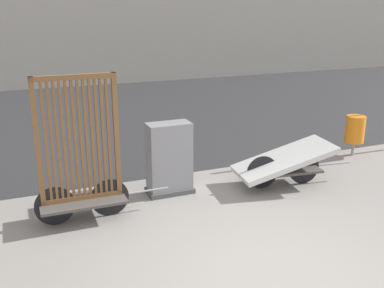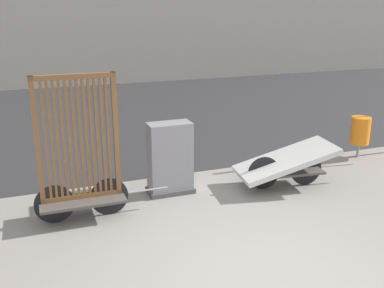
{
  "view_description": "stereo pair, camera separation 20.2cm",
  "coord_description": "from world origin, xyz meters",
  "px_view_note": "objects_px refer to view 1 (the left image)",
  "views": [
    {
      "loc": [
        -2.56,
        -3.89,
        3.03
      ],
      "look_at": [
        0.0,
        2.28,
        0.97
      ],
      "focal_mm": 42.0,
      "sensor_mm": 36.0,
      "label": 1
    },
    {
      "loc": [
        -2.37,
        -3.96,
        3.03
      ],
      "look_at": [
        0.0,
        2.28,
        0.97
      ],
      "focal_mm": 42.0,
      "sensor_mm": 36.0,
      "label": 2
    }
  ],
  "objects_px": {
    "utility_cabinet": "(169,161)",
    "bike_cart_with_bedframe": "(81,168)",
    "trash_bin": "(355,129)",
    "bike_cart_with_mattress": "(284,162)"
  },
  "relations": [
    {
      "from": "bike_cart_with_bedframe",
      "to": "utility_cabinet",
      "type": "xyz_separation_m",
      "value": [
        1.51,
        0.46,
        -0.25
      ]
    },
    {
      "from": "bike_cart_with_bedframe",
      "to": "bike_cart_with_mattress",
      "type": "bearing_deg",
      "value": 0.66
    },
    {
      "from": "bike_cart_with_bedframe",
      "to": "trash_bin",
      "type": "distance_m",
      "value": 5.82
    },
    {
      "from": "utility_cabinet",
      "to": "bike_cart_with_bedframe",
      "type": "bearing_deg",
      "value": -162.87
    },
    {
      "from": "bike_cart_with_mattress",
      "to": "trash_bin",
      "type": "bearing_deg",
      "value": 27.65
    },
    {
      "from": "bike_cart_with_bedframe",
      "to": "bike_cart_with_mattress",
      "type": "xyz_separation_m",
      "value": [
        3.45,
        -0.0,
        -0.38
      ]
    },
    {
      "from": "bike_cart_with_bedframe",
      "to": "utility_cabinet",
      "type": "distance_m",
      "value": 1.6
    },
    {
      "from": "trash_bin",
      "to": "bike_cart_with_bedframe",
      "type": "bearing_deg",
      "value": -171.56
    },
    {
      "from": "trash_bin",
      "to": "bike_cart_with_mattress",
      "type": "bearing_deg",
      "value": -159.63
    },
    {
      "from": "utility_cabinet",
      "to": "trash_bin",
      "type": "distance_m",
      "value": 4.26
    }
  ]
}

